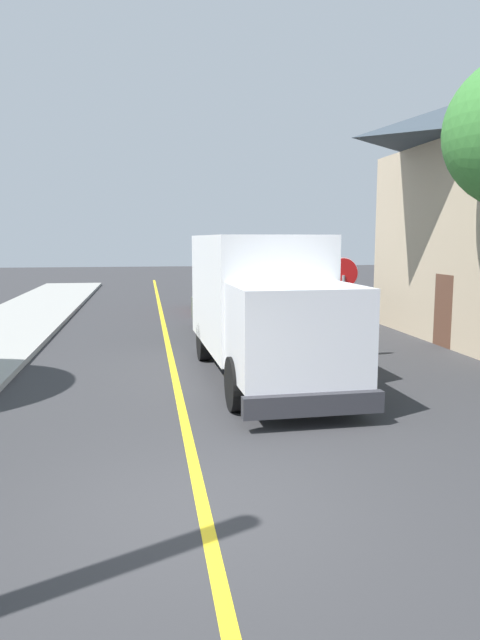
% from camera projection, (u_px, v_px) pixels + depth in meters
% --- Properties ---
extents(ground_plane, '(120.00, 120.00, 0.00)m').
position_uv_depth(ground_plane, '(203.00, 509.00, 6.72)').
color(ground_plane, '#303033').
extents(centre_line_yellow, '(0.16, 56.00, 0.01)m').
position_uv_depth(centre_line_yellow, '(169.00, 349.00, 16.50)').
color(centre_line_yellow, gold).
rests_on(centre_line_yellow, ground).
extents(box_truck, '(2.62, 7.25, 3.20)m').
position_uv_depth(box_truck, '(261.00, 299.00, 13.03)').
color(box_truck, white).
rests_on(box_truck, ground).
extents(parked_car_near, '(1.90, 4.44, 1.67)m').
position_uv_depth(parked_car_near, '(225.00, 310.00, 19.14)').
color(parked_car_near, '#4C564C').
rests_on(parked_car_near, ground).
extents(parked_car_mid, '(1.96, 4.46, 1.67)m').
position_uv_depth(parked_car_mid, '(219.00, 293.00, 25.11)').
color(parked_car_mid, maroon).
rests_on(parked_car_mid, ground).
extents(parked_van_across, '(1.88, 4.43, 1.67)m').
position_uv_depth(parked_van_across, '(308.00, 303.00, 21.00)').
color(parked_van_across, silver).
rests_on(parked_van_across, ground).
extents(stop_sign, '(0.80, 0.10, 2.65)m').
position_uv_depth(stop_sign, '(343.00, 289.00, 14.72)').
color(stop_sign, gray).
rests_on(stop_sign, ground).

